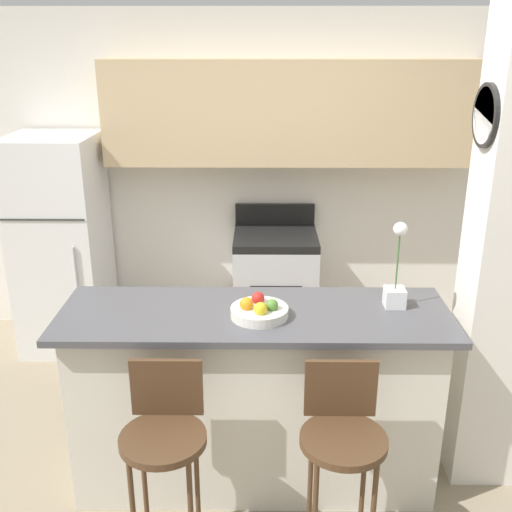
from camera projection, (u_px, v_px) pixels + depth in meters
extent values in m
plane|color=gray|center=(255.00, 476.00, 3.39)|extent=(14.00, 14.00, 0.00)
cube|color=white|center=(258.00, 177.00, 4.82)|extent=(5.60, 0.06, 2.55)
cube|color=tan|center=(291.00, 113.00, 4.46)|extent=(2.79, 0.32, 0.77)
cube|color=white|center=(276.00, 136.00, 4.54)|extent=(0.67, 0.28, 0.12)
cube|color=white|center=(505.00, 260.00, 3.03)|extent=(0.36, 0.32, 2.55)
cylinder|color=black|center=(485.00, 116.00, 2.78)|extent=(0.02, 0.30, 0.30)
cylinder|color=white|center=(484.00, 116.00, 2.78)|extent=(0.01, 0.26, 0.26)
cube|color=silver|center=(255.00, 401.00, 3.22)|extent=(1.88, 0.53, 0.99)
cube|color=#4C4C51|center=(255.00, 315.00, 3.04)|extent=(2.00, 0.65, 0.04)
cube|color=white|center=(66.00, 276.00, 4.70)|extent=(0.63, 0.68, 1.13)
cube|color=white|center=(53.00, 172.00, 4.42)|extent=(0.63, 0.68, 0.53)
cube|color=#333333|center=(42.00, 220.00, 4.19)|extent=(0.60, 0.01, 0.01)
cylinder|color=#B2B2B7|center=(77.00, 287.00, 4.35)|extent=(0.02, 0.02, 0.62)
cube|color=silver|center=(275.00, 292.00, 4.78)|extent=(0.64, 0.61, 0.85)
cube|color=black|center=(276.00, 238.00, 4.62)|extent=(0.64, 0.61, 0.06)
cube|color=black|center=(275.00, 214.00, 4.85)|extent=(0.64, 0.04, 0.16)
cube|color=black|center=(276.00, 303.00, 4.47)|extent=(0.38, 0.01, 0.27)
cylinder|color=#4C331E|center=(163.00, 439.00, 2.59)|extent=(0.38, 0.38, 0.03)
cube|color=#4C331E|center=(167.00, 387.00, 2.69)|extent=(0.33, 0.02, 0.28)
cylinder|color=#4C331E|center=(145.00, 485.00, 2.83)|extent=(0.02, 0.02, 0.68)
cylinder|color=#4C331E|center=(197.00, 486.00, 2.83)|extent=(0.02, 0.02, 0.68)
cylinder|color=#4C331E|center=(344.00, 440.00, 2.58)|extent=(0.38, 0.38, 0.03)
cube|color=#4C331E|center=(341.00, 388.00, 2.68)|extent=(0.33, 0.02, 0.28)
cylinder|color=#4C331E|center=(310.00, 486.00, 2.82)|extent=(0.02, 0.02, 0.68)
cylinder|color=#4C331E|center=(363.00, 487.00, 2.82)|extent=(0.02, 0.02, 0.68)
cube|color=white|center=(394.00, 297.00, 3.08)|extent=(0.10, 0.10, 0.10)
cylinder|color=#386633|center=(398.00, 261.00, 3.01)|extent=(0.01, 0.01, 0.30)
sphere|color=white|center=(400.00, 229.00, 2.96)|extent=(0.07, 0.07, 0.07)
cylinder|color=silver|center=(259.00, 312.00, 2.98)|extent=(0.29, 0.29, 0.05)
sphere|color=#4C7F2D|center=(272.00, 305.00, 2.94)|extent=(0.06, 0.06, 0.06)
sphere|color=red|center=(258.00, 298.00, 3.02)|extent=(0.07, 0.07, 0.07)
sphere|color=orange|center=(247.00, 304.00, 2.95)|extent=(0.07, 0.07, 0.07)
sphere|color=gold|center=(261.00, 309.00, 2.90)|extent=(0.07, 0.07, 0.07)
cylinder|color=#59595B|center=(131.00, 334.00, 4.60)|extent=(0.28, 0.28, 0.38)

